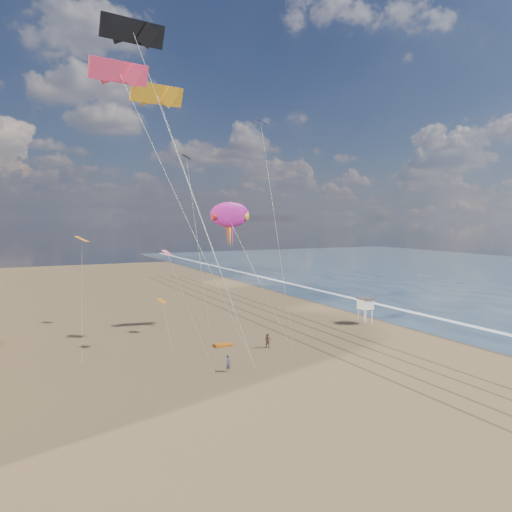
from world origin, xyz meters
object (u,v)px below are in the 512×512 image
(lifeguard_stand, at_px, (365,304))
(kite_flyer_b, at_px, (268,341))
(grounded_kite, at_px, (223,345))
(kite_flyer_a, at_px, (228,363))
(show_kite, at_px, (230,215))

(lifeguard_stand, relative_size, kite_flyer_b, 2.15)
(grounded_kite, height_order, kite_flyer_a, kite_flyer_a)
(lifeguard_stand, height_order, show_kite, show_kite)
(kite_flyer_b, bearing_deg, kite_flyer_a, -93.69)
(show_kite, relative_size, kite_flyer_b, 11.77)
(kite_flyer_b, bearing_deg, lifeguard_stand, 64.13)
(show_kite, bearing_deg, kite_flyer_b, -91.90)
(lifeguard_stand, relative_size, kite_flyer_a, 2.16)
(show_kite, distance_m, kite_flyer_a, 23.02)
(show_kite, xyz_separation_m, kite_flyer_a, (-7.47, -16.97, -13.65))
(lifeguard_stand, distance_m, kite_flyer_b, 18.32)
(show_kite, height_order, kite_flyer_b, show_kite)
(grounded_kite, relative_size, kite_flyer_a, 1.20)
(grounded_kite, distance_m, show_kite, 17.09)
(lifeguard_stand, xyz_separation_m, kite_flyer_b, (-17.41, -5.39, -1.84))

